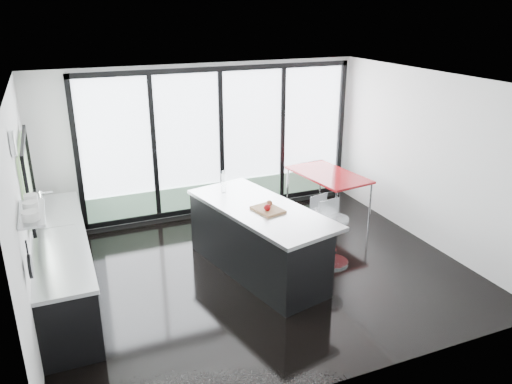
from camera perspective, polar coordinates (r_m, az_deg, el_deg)
name	(u,v)px	position (r m, az deg, el deg)	size (l,w,h in m)	color
floor	(258,271)	(7.58, 0.18, -9.02)	(6.00, 5.00, 0.00)	black
ceiling	(258,82)	(6.65, 0.21, 12.44)	(6.00, 5.00, 0.00)	white
wall_back	(220,147)	(9.33, -4.18, 5.16)	(6.00, 0.09, 2.80)	silver
wall_front	(358,263)	(4.98, 11.55, -7.95)	(6.00, 0.00, 2.80)	silver
wall_left	(25,195)	(6.72, -24.87, -0.34)	(0.26, 5.00, 2.80)	silver
wall_right	(428,159)	(8.56, 19.07, 3.55)	(0.00, 5.00, 2.80)	silver
counter_cabinets	(63,265)	(7.25, -21.18, -7.81)	(0.69, 3.24, 1.36)	black
island	(256,240)	(7.35, 0.04, -5.46)	(1.59, 2.66, 1.32)	black
bar_stool_near	(334,240)	(7.72, 8.88, -5.49)	(0.48, 0.48, 0.76)	silver
bar_stool_far	(324,231)	(8.08, 7.72, -4.41)	(0.45, 0.45, 0.71)	silver
red_table	(327,195)	(9.40, 8.13, -0.33)	(0.89, 1.57, 0.84)	maroon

